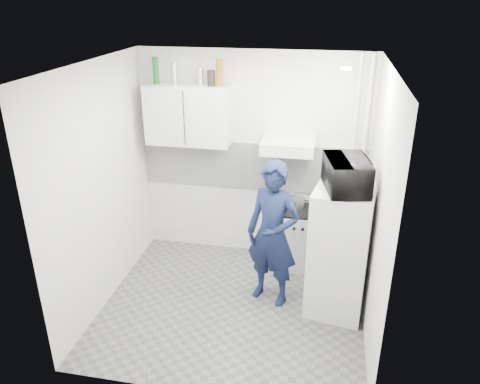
# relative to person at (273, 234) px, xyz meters

# --- Properties ---
(floor) EXTENTS (2.80, 2.80, 0.00)m
(floor) POSITION_rel_person_xyz_m (-0.39, -0.24, -0.81)
(floor) COLOR #5C5C5C
(floor) RESTS_ON ground
(ceiling) EXTENTS (2.80, 2.80, 0.00)m
(ceiling) POSITION_rel_person_xyz_m (-0.39, -0.24, 1.79)
(ceiling) COLOR white
(ceiling) RESTS_ON wall_back
(wall_back) EXTENTS (2.80, 0.00, 2.80)m
(wall_back) POSITION_rel_person_xyz_m (-0.39, 1.01, 0.49)
(wall_back) COLOR silver
(wall_back) RESTS_ON floor
(wall_left) EXTENTS (0.00, 2.60, 2.60)m
(wall_left) POSITION_rel_person_xyz_m (-1.79, -0.24, 0.49)
(wall_left) COLOR silver
(wall_left) RESTS_ON floor
(wall_right) EXTENTS (0.00, 2.60, 2.60)m
(wall_right) POSITION_rel_person_xyz_m (1.01, -0.24, 0.49)
(wall_right) COLOR silver
(wall_right) RESTS_ON floor
(person) EXTENTS (0.69, 0.57, 1.63)m
(person) POSITION_rel_person_xyz_m (0.00, 0.00, 0.00)
(person) COLOR #101835
(person) RESTS_ON floor
(stove) EXTENTS (0.46, 0.46, 0.74)m
(stove) POSITION_rel_person_xyz_m (0.14, 0.76, -0.44)
(stove) COLOR silver
(stove) RESTS_ON floor
(fridge) EXTENTS (0.67, 0.67, 1.41)m
(fridge) POSITION_rel_person_xyz_m (0.71, -0.06, -0.11)
(fridge) COLOR silver
(fridge) RESTS_ON floor
(stove_top) EXTENTS (0.44, 0.44, 0.03)m
(stove_top) POSITION_rel_person_xyz_m (0.14, 0.76, -0.06)
(stove_top) COLOR black
(stove_top) RESTS_ON stove
(saucepan) EXTENTS (0.20, 0.20, 0.11)m
(saucepan) POSITION_rel_person_xyz_m (0.18, 0.84, 0.01)
(saucepan) COLOR silver
(saucepan) RESTS_ON stove_top
(microwave) EXTENTS (0.65, 0.51, 0.32)m
(microwave) POSITION_rel_person_xyz_m (0.71, -0.06, 0.76)
(microwave) COLOR black
(microwave) RESTS_ON fridge
(bottle_a) EXTENTS (0.07, 0.07, 0.30)m
(bottle_a) POSITION_rel_person_xyz_m (-1.51, 0.84, 1.54)
(bottle_a) COLOR #144C1E
(bottle_a) RESTS_ON upper_cabinet
(bottle_c) EXTENTS (0.06, 0.06, 0.25)m
(bottle_c) POSITION_rel_person_xyz_m (-1.29, 0.84, 1.51)
(bottle_c) COLOR silver
(bottle_c) RESTS_ON upper_cabinet
(canister_a) EXTENTS (0.08, 0.08, 0.20)m
(canister_a) POSITION_rel_person_xyz_m (-0.98, 0.84, 1.48)
(canister_a) COLOR silver
(canister_a) RESTS_ON upper_cabinet
(canister_b) EXTENTS (0.09, 0.09, 0.17)m
(canister_b) POSITION_rel_person_xyz_m (-0.85, 0.84, 1.47)
(canister_b) COLOR black
(canister_b) RESTS_ON upper_cabinet
(bottle_e) EXTENTS (0.07, 0.07, 0.30)m
(bottle_e) POSITION_rel_person_xyz_m (-0.76, 0.84, 1.53)
(bottle_e) COLOR brown
(bottle_e) RESTS_ON upper_cabinet
(upper_cabinet) EXTENTS (1.00, 0.35, 0.70)m
(upper_cabinet) POSITION_rel_person_xyz_m (-1.14, 0.84, 1.04)
(upper_cabinet) COLOR silver
(upper_cabinet) RESTS_ON wall_back
(range_hood) EXTENTS (0.60, 0.50, 0.14)m
(range_hood) POSITION_rel_person_xyz_m (0.06, 0.76, 0.76)
(range_hood) COLOR silver
(range_hood) RESTS_ON wall_back
(backsplash) EXTENTS (2.74, 0.03, 0.60)m
(backsplash) POSITION_rel_person_xyz_m (-0.39, 1.00, 0.39)
(backsplash) COLOR white
(backsplash) RESTS_ON wall_back
(pipe_a) EXTENTS (0.05, 0.05, 2.60)m
(pipe_a) POSITION_rel_person_xyz_m (0.91, 0.93, 0.49)
(pipe_a) COLOR silver
(pipe_a) RESTS_ON floor
(pipe_b) EXTENTS (0.04, 0.04, 2.60)m
(pipe_b) POSITION_rel_person_xyz_m (0.79, 0.93, 0.49)
(pipe_b) COLOR silver
(pipe_b) RESTS_ON floor
(ceiling_spot_fixture) EXTENTS (0.10, 0.10, 0.02)m
(ceiling_spot_fixture) POSITION_rel_person_xyz_m (0.61, -0.04, 1.76)
(ceiling_spot_fixture) COLOR white
(ceiling_spot_fixture) RESTS_ON ceiling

